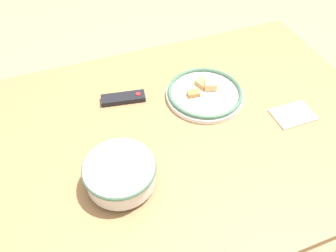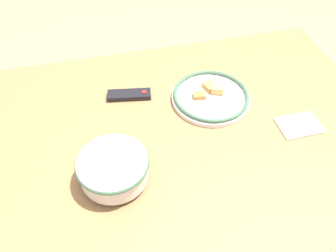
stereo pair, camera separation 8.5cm
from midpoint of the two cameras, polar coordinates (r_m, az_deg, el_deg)
ground_plane at (r=1.75m, az=-1.17°, el=-17.20°), size 8.00×8.00×0.00m
dining_table at (r=1.18m, az=-1.66°, el=-3.42°), size 1.54×1.01×0.74m
noodle_bowl at (r=0.98m, az=-10.82°, el=-8.16°), size 0.22×0.22×0.09m
food_plate at (r=1.25m, az=4.49°, el=5.64°), size 0.29×0.29×0.05m
tv_remote at (r=1.25m, az=-9.72°, el=4.73°), size 0.17×0.08×0.02m
folded_napkin at (r=1.25m, az=19.17°, el=1.81°), size 0.15×0.10×0.01m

